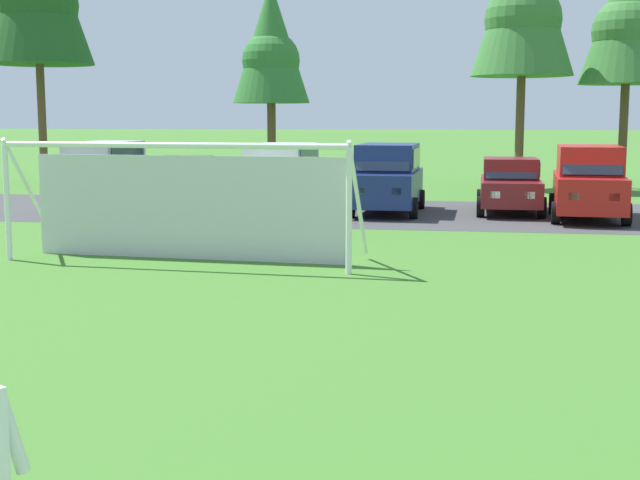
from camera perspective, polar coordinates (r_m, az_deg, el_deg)
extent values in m
plane|color=#3D7028|center=(16.64, 1.77, -2.39)|extent=(400.00, 400.00, 0.00)
cube|color=#3D3D3F|center=(27.78, 5.01, 1.77)|extent=(52.00, 8.40, 0.01)
cylinder|color=white|center=(16.76, 1.89, 1.90)|extent=(0.12, 0.12, 2.44)
cylinder|color=white|center=(19.57, -19.64, 2.31)|extent=(0.12, 0.12, 2.44)
cylinder|color=white|center=(17.76, -9.81, 6.07)|extent=(7.31, 0.58, 0.12)
cylinder|color=white|center=(17.62, 2.47, 2.59)|extent=(0.21, 1.95, 2.46)
cylinder|color=white|center=(20.31, -18.28, 2.91)|extent=(0.21, 1.95, 2.46)
cube|color=silver|center=(18.78, -8.51, 2.09)|extent=(6.94, 0.48, 2.20)
cylinder|color=white|center=(5.81, -19.41, -11.72)|extent=(0.19, 0.24, 0.55)
cube|color=#B2B2BC|center=(31.39, -13.92, 3.77)|extent=(2.13, 4.69, 1.00)
cube|color=#B2B2BC|center=(31.51, -13.81, 5.47)|extent=(1.90, 3.08, 0.84)
cube|color=#28384C|center=(30.25, -15.01, 5.29)|extent=(1.63, 0.46, 0.71)
cube|color=#28384C|center=(31.13, -12.35, 5.48)|extent=(0.17, 2.55, 0.59)
cube|color=white|center=(29.14, -14.98, 3.53)|extent=(0.28, 0.09, 0.20)
cube|color=white|center=(29.63, -16.78, 3.53)|extent=(0.28, 0.09, 0.20)
cube|color=#B21414|center=(33.20, -11.37, 4.15)|extent=(0.28, 0.09, 0.20)
cube|color=#B21414|center=(33.64, -13.01, 4.15)|extent=(0.28, 0.09, 0.20)
cylinder|color=black|center=(29.73, -13.47, 2.60)|extent=(0.27, 0.65, 0.64)
cylinder|color=black|center=(30.61, -16.67, 2.63)|extent=(0.27, 0.65, 0.64)
cylinder|color=black|center=(32.31, -11.25, 3.07)|extent=(0.27, 0.65, 0.64)
cylinder|color=black|center=(33.12, -14.27, 3.10)|extent=(0.27, 0.65, 0.64)
cube|color=black|center=(29.12, -9.24, 3.36)|extent=(1.99, 4.28, 0.76)
cube|color=black|center=(29.22, -9.16, 4.75)|extent=(1.75, 2.17, 0.64)
cube|color=#28384C|center=(28.32, -9.87, 4.59)|extent=(1.54, 0.38, 0.55)
cube|color=#28384C|center=(28.92, -7.61, 4.75)|extent=(0.12, 1.79, 0.45)
cube|color=white|center=(27.03, -9.86, 3.10)|extent=(0.28, 0.09, 0.20)
cube|color=white|center=(27.42, -11.78, 3.11)|extent=(0.28, 0.09, 0.20)
cube|color=#B21414|center=(30.87, -6.98, 3.75)|extent=(0.28, 0.09, 0.20)
cube|color=#B21414|center=(31.21, -8.70, 3.76)|extent=(0.28, 0.09, 0.20)
cylinder|color=black|center=(27.62, -8.47, 2.33)|extent=(0.27, 0.65, 0.64)
cylinder|color=black|center=(28.31, -11.88, 2.39)|extent=(0.27, 0.65, 0.64)
cylinder|color=black|center=(30.06, -6.71, 2.82)|extent=(0.27, 0.65, 0.64)
cylinder|color=black|center=(30.69, -9.90, 2.86)|extent=(0.27, 0.65, 0.64)
cube|color=silver|center=(27.81, -2.57, 3.48)|extent=(2.06, 4.67, 1.00)
cube|color=silver|center=(27.95, -2.48, 5.40)|extent=(1.85, 3.06, 0.84)
cube|color=#28384C|center=(26.58, -3.24, 5.22)|extent=(1.63, 0.44, 0.71)
cube|color=#28384C|center=(27.74, -0.70, 5.38)|extent=(0.13, 2.55, 0.59)
cube|color=white|center=(25.50, -2.69, 3.19)|extent=(0.28, 0.09, 0.20)
cube|color=white|center=(25.78, -4.95, 3.22)|extent=(0.28, 0.09, 0.20)
cube|color=#B21414|center=(29.88, -0.52, 3.90)|extent=(0.28, 0.09, 0.20)
cube|color=#B21414|center=(30.12, -2.47, 3.92)|extent=(0.28, 0.09, 0.20)
cylinder|color=black|center=(26.25, -1.33, 2.13)|extent=(0.26, 0.65, 0.64)
cylinder|color=black|center=(26.75, -5.30, 2.20)|extent=(0.26, 0.65, 0.64)
cylinder|color=black|center=(29.02, -0.05, 2.69)|extent=(0.26, 0.65, 0.64)
cylinder|color=black|center=(29.47, -3.67, 2.75)|extent=(0.26, 0.65, 0.64)
cube|color=navy|center=(27.66, 4.38, 3.45)|extent=(1.97, 4.63, 1.00)
cube|color=navy|center=(27.80, 4.44, 5.37)|extent=(1.80, 3.03, 0.84)
cube|color=#28384C|center=(26.39, 4.11, 5.19)|extent=(1.62, 0.40, 0.71)
cube|color=#28384C|center=(27.72, 6.27, 5.34)|extent=(0.08, 2.55, 0.59)
cube|color=white|center=(25.36, 4.99, 3.14)|extent=(0.28, 0.08, 0.20)
cube|color=white|center=(25.49, 2.65, 3.19)|extent=(0.28, 0.08, 0.20)
cube|color=#B21414|center=(29.85, 5.86, 3.85)|extent=(0.28, 0.08, 0.20)
cube|color=#B21414|center=(29.96, 3.86, 3.89)|extent=(0.28, 0.08, 0.20)
cylinder|color=black|center=(26.20, 6.09, 2.07)|extent=(0.25, 0.64, 0.64)
cylinder|color=black|center=(26.42, 1.98, 2.16)|extent=(0.25, 0.64, 0.64)
cylinder|color=black|center=(29.03, 6.54, 2.64)|extent=(0.25, 0.64, 0.64)
cylinder|color=black|center=(29.23, 2.82, 2.72)|extent=(0.25, 0.64, 0.64)
cube|color=maroon|center=(28.22, 12.22, 3.13)|extent=(1.83, 4.21, 0.76)
cube|color=maroon|center=(28.33, 12.25, 4.57)|extent=(1.67, 2.11, 0.64)
cube|color=#28384C|center=(27.36, 12.32, 4.41)|extent=(1.53, 0.33, 0.55)
cube|color=#28384C|center=(28.37, 13.95, 4.52)|extent=(0.05, 1.79, 0.45)
cube|color=white|center=(26.19, 13.46, 2.84)|extent=(0.28, 0.08, 0.20)
cube|color=white|center=(26.15, 11.30, 2.90)|extent=(0.28, 0.08, 0.20)
cube|color=#B21414|center=(30.29, 13.03, 3.52)|extent=(0.28, 0.08, 0.20)
cube|color=#B21414|center=(30.26, 11.15, 3.57)|extent=(0.28, 0.08, 0.20)
cylinder|color=black|center=(27.01, 14.20, 2.05)|extent=(0.24, 0.64, 0.64)
cylinder|color=black|center=(26.94, 10.38, 2.15)|extent=(0.24, 0.64, 0.64)
cylinder|color=black|center=(29.60, 13.86, 2.56)|extent=(0.24, 0.64, 0.64)
cylinder|color=black|center=(29.54, 10.37, 2.65)|extent=(0.24, 0.64, 0.64)
cube|color=red|center=(27.05, 17.01, 3.02)|extent=(2.17, 4.71, 1.00)
cube|color=red|center=(27.19, 17.06, 4.98)|extent=(1.92, 3.10, 0.84)
cube|color=#28384C|center=(25.77, 17.26, 4.79)|extent=(1.63, 0.47, 0.71)
cube|color=#28384C|center=(27.26, 18.92, 4.91)|extent=(0.19, 2.55, 0.59)
cube|color=white|center=(24.84, 18.55, 2.66)|extent=(0.28, 0.10, 0.20)
cube|color=white|center=(24.76, 16.14, 2.74)|extent=(0.28, 0.10, 0.20)
cube|color=#B21414|center=(29.33, 17.75, 3.44)|extent=(0.28, 0.10, 0.20)
cube|color=#B21414|center=(29.26, 15.71, 3.52)|extent=(0.28, 0.10, 0.20)
cylinder|color=black|center=(25.76, 19.27, 1.57)|extent=(0.28, 0.65, 0.64)
cylinder|color=black|center=(25.63, 15.05, 1.71)|extent=(0.28, 0.65, 0.64)
cylinder|color=black|center=(28.58, 18.68, 2.19)|extent=(0.28, 0.65, 0.64)
cylinder|color=black|center=(28.46, 14.87, 2.32)|extent=(0.28, 0.65, 0.64)
cylinder|color=brown|center=(41.59, -17.57, 7.15)|extent=(0.36, 0.36, 5.32)
sphere|color=#1E511E|center=(41.88, -17.88, 14.36)|extent=(3.59, 3.59, 3.59)
cylinder|color=brown|center=(37.29, -3.16, 6.11)|extent=(0.36, 0.36, 3.58)
cone|color=#2D702D|center=(37.40, -3.21, 12.70)|extent=(3.22, 3.22, 5.01)
sphere|color=#2D702D|center=(37.34, -3.20, 11.56)|extent=(2.42, 2.42, 2.42)
cylinder|color=brown|center=(37.83, 12.82, 6.79)|extent=(0.36, 0.36, 4.68)
sphere|color=#387533|center=(38.03, 13.04, 13.77)|extent=(3.16, 3.16, 3.16)
cylinder|color=brown|center=(39.30, 19.06, 6.36)|extent=(0.36, 0.36, 4.36)
cone|color=#387533|center=(39.54, 19.41, 13.95)|extent=(3.93, 3.93, 6.11)
sphere|color=#387533|center=(39.44, 19.35, 12.63)|extent=(2.94, 2.94, 2.94)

